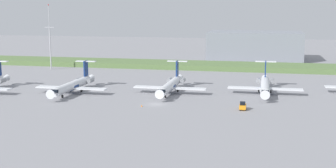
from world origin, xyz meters
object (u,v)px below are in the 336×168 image
(antenna_mast, at_px, (50,43))
(safety_cone_front_marker, at_px, (142,106))
(regional_jet_second, at_px, (73,85))
(baggage_tug, at_px, (243,106))
(regional_jet_third, at_px, (171,85))
(regional_jet_fourth, at_px, (265,85))

(antenna_mast, height_order, safety_cone_front_marker, antenna_mast)
(regional_jet_second, height_order, antenna_mast, antenna_mast)
(baggage_tug, relative_size, safety_cone_front_marker, 5.82)
(regional_jet_second, bearing_deg, safety_cone_front_marker, -29.14)
(regional_jet_third, bearing_deg, baggage_tug, -39.64)
(regional_jet_fourth, bearing_deg, regional_jet_second, -168.76)
(baggage_tug, distance_m, safety_cone_front_marker, 27.06)
(regional_jet_second, relative_size, regional_jet_fourth, 1.00)
(regional_jet_second, relative_size, baggage_tug, 9.69)
(antenna_mast, xyz_separation_m, baggage_tug, (85.70, -61.42, -10.56))
(regional_jet_third, bearing_deg, safety_cone_front_marker, -99.53)
(baggage_tug, bearing_deg, antenna_mast, 144.37)
(regional_jet_second, distance_m, regional_jet_third, 30.78)
(regional_jet_third, distance_m, safety_cone_front_marker, 21.78)
(antenna_mast, xyz_separation_m, safety_cone_front_marker, (58.72, -63.41, -11.29))
(regional_jet_fourth, xyz_separation_m, safety_cone_front_marker, (-32.68, -26.51, -2.26))
(regional_jet_third, xyz_separation_m, baggage_tug, (23.39, -19.38, -1.53))
(regional_jet_third, relative_size, baggage_tug, 9.69)
(regional_jet_second, relative_size, antenna_mast, 1.10)
(regional_jet_third, relative_size, antenna_mast, 1.10)
(baggage_tug, height_order, safety_cone_front_marker, baggage_tug)
(regional_jet_fourth, bearing_deg, safety_cone_front_marker, -140.95)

